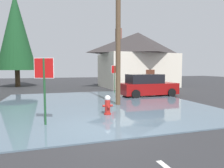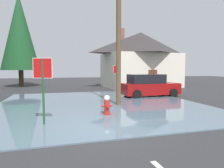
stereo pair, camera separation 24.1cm
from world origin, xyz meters
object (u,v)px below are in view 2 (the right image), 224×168
(fire_hydrant, at_px, (107,106))
(parked_car, at_px, (149,86))
(house, at_px, (140,59))
(stop_sign_far, at_px, (117,74))
(utility_pole, at_px, (119,27))
(pine_tree_far_center, at_px, (20,32))
(stop_sign_near, at_px, (43,77))

(fire_hydrant, relative_size, parked_car, 0.21)
(house, bearing_deg, stop_sign_far, -131.25)
(stop_sign_far, distance_m, house, 6.91)
(fire_hydrant, relative_size, stop_sign_far, 0.39)
(utility_pole, xyz_separation_m, parked_car, (3.37, 2.93, -3.62))
(utility_pole, distance_m, stop_sign_far, 6.29)
(house, xyz_separation_m, pine_tree_far_center, (-13.46, 4.06, 3.09))
(stop_sign_near, height_order, house, house)
(parked_car, height_order, pine_tree_far_center, pine_tree_far_center)
(pine_tree_far_center, bearing_deg, parked_car, -47.02)
(stop_sign_near, xyz_separation_m, house, (9.86, 13.56, 1.45))
(utility_pole, height_order, pine_tree_far_center, pine_tree_far_center)
(fire_hydrant, bearing_deg, parked_car, 47.99)
(utility_pole, bearing_deg, fire_hydrant, -119.51)
(fire_hydrant, height_order, stop_sign_far, stop_sign_far)
(parked_car, xyz_separation_m, pine_tree_far_center, (-10.84, 11.64, 5.54))
(fire_hydrant, bearing_deg, stop_sign_far, 70.02)
(stop_sign_near, xyz_separation_m, utility_pole, (3.88, 3.06, 2.61))
(utility_pole, bearing_deg, parked_car, 41.04)
(pine_tree_far_center, bearing_deg, utility_pole, -62.83)
(utility_pole, bearing_deg, pine_tree_far_center, 117.17)
(utility_pole, relative_size, house, 0.93)
(house, bearing_deg, fire_hydrant, -119.61)
(fire_hydrant, distance_m, pine_tree_far_center, 18.81)
(fire_hydrant, xyz_separation_m, stop_sign_far, (2.77, 7.62, 1.23))
(stop_sign_far, xyz_separation_m, house, (4.44, 5.06, 1.57))
(stop_sign_near, xyz_separation_m, stop_sign_far, (5.42, 8.51, -0.13))
(fire_hydrant, xyz_separation_m, house, (7.21, 12.68, 2.80))
(stop_sign_near, relative_size, pine_tree_far_center, 0.23)
(house, xyz_separation_m, parked_car, (-2.61, -7.58, -2.45))
(stop_sign_near, relative_size, parked_car, 0.58)
(stop_sign_near, height_order, utility_pole, utility_pole)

